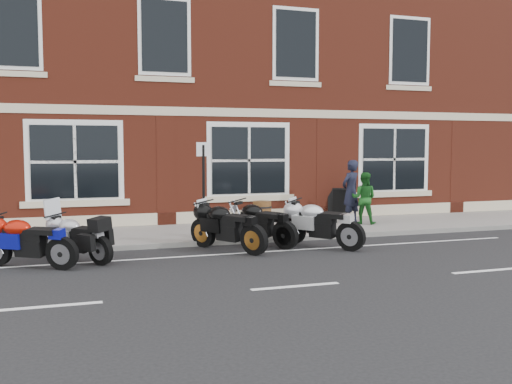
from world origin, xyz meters
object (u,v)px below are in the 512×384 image
Objects in this scene: moto_sport_black at (227,225)px; a_board_sign at (339,204)px; pedestrian_left at (351,191)px; pedestrian_right at (364,198)px; moto_sport_silver at (320,223)px; parking_sign at (204,184)px; moto_naked_black at (260,222)px; barrel_planter at (262,212)px; moto_touring_silver at (77,236)px; moto_sport_red at (27,240)px.

a_board_sign is (4.62, 3.59, 0.01)m from moto_sport_black.
pedestrian_left reaches higher than pedestrian_right.
moto_sport_silver is 0.81× the size of parking_sign.
parking_sign reaches higher than pedestrian_right.
moto_sport_silver is at bearing -20.08° from parking_sign.
a_board_sign is at bearing 5.73° from moto_sport_black.
a_board_sign reaches higher than moto_naked_black.
barrel_planter is at bearing 51.77° from parking_sign.
pedestrian_left is 2.72m from barrel_planter.
parking_sign reaches higher than a_board_sign.
pedestrian_right reaches higher than barrel_planter.
moto_sport_black is at bearing 138.16° from moto_sport_silver.
a_board_sign is (7.92, 3.76, 0.07)m from moto_touring_silver.
moto_touring_silver is 0.80× the size of moto_sport_black.
moto_touring_silver is 1.66× the size of a_board_sign.
pedestrian_left reaches higher than moto_sport_silver.
moto_naked_black is 1.30× the size of pedestrian_right.
moto_sport_black reaches higher than moto_sport_red.
pedestrian_left is 2.90× the size of barrel_planter.
moto_sport_black reaches higher than barrel_planter.
a_board_sign reaches higher than moto_sport_black.
moto_sport_silver is at bearing -58.87° from moto_naked_black.
a_board_sign is at bearing -120.08° from pedestrian_left.
moto_touring_silver reaches higher than moto_sport_silver.
moto_sport_silver is 1.03× the size of pedestrian_left.
a_board_sign is at bearing 22.22° from moto_sport_silver.
barrel_planter is (-2.78, 1.12, -0.44)m from pedestrian_right.
pedestrian_left is (8.78, 3.26, 0.50)m from moto_sport_red.
moto_naked_black is at bearing 63.18° from pedestrian_right.
moto_sport_red is at bearing -5.34° from pedestrian_left.
moto_touring_silver is 3.31m from parking_sign.
a_board_sign reaches higher than moto_sport_red.
moto_sport_black reaches higher than moto_sport_silver.
pedestrian_right is (4.78, 2.32, 0.29)m from moto_sport_black.
moto_touring_silver is 8.37m from pedestrian_left.
pedestrian_left reaches higher than barrel_planter.
parking_sign reaches higher than moto_naked_black.
a_board_sign is at bearing -14.17° from moto_touring_silver.
moto_touring_silver is at bearing -5.60° from pedestrian_left.
pedestrian_right reaches higher than moto_sport_red.
moto_sport_black is 5.85m from a_board_sign.
moto_sport_black is 3.11× the size of barrel_planter.
parking_sign is at bearing -5.88° from pedestrian_left.
moto_naked_black is (-1.28, 0.67, -0.02)m from moto_sport_silver.
parking_sign is (-1.26, 0.51, 0.92)m from moto_naked_black.
moto_touring_silver is at bearing 143.64° from moto_sport_silver.
parking_sign is at bearing -19.03° from moto_touring_silver.
pedestrian_right is at bearing -22.48° from moto_touring_silver.
a_board_sign is 5.68m from parking_sign.
pedestrian_left is (2.34, 2.94, 0.47)m from moto_sport_silver.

